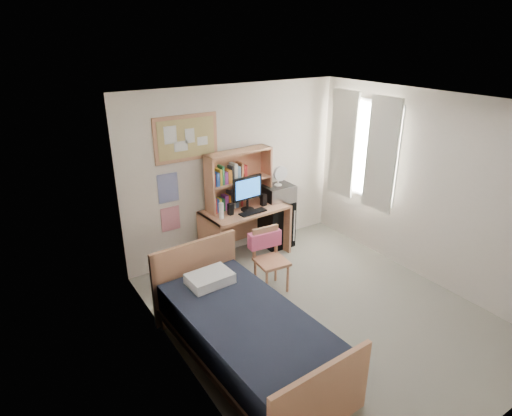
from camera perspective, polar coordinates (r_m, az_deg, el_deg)
floor at (r=5.61m, az=8.69°, el=-13.70°), size 3.60×4.20×0.02m
ceiling at (r=4.59m, az=10.63°, el=13.60°), size 3.60×4.20×0.02m
wall_back at (r=6.55m, az=-2.77°, el=4.88°), size 3.60×0.04×2.60m
wall_left at (r=4.07m, az=-9.80°, el=-6.98°), size 0.04×4.20×2.60m
wall_right at (r=6.25m, az=21.97°, el=2.34°), size 0.04×4.20×2.60m
window_unit at (r=6.84m, az=14.02°, el=7.63°), size 0.10×1.40×1.70m
curtain_left at (r=6.56m, az=16.35°, el=6.77°), size 0.04×0.55×1.70m
curtain_right at (r=7.09m, az=11.52°, el=8.36°), size 0.04×0.55×1.70m
bulletin_board at (r=6.03m, az=-9.30°, el=9.18°), size 0.94×0.03×0.64m
poster_wave at (r=6.11m, az=-11.67°, el=2.62°), size 0.30×0.01×0.42m
poster_japan at (r=6.28m, az=-11.33°, el=-1.42°), size 0.28×0.01×0.36m
desk at (r=6.58m, az=-1.42°, el=-3.36°), size 1.35×0.73×0.82m
desk_chair at (r=5.76m, az=2.09°, el=-7.09°), size 0.47×0.47×0.87m
mini_fridge at (r=6.98m, az=2.76°, el=-2.01°), size 0.46×0.46×0.77m
bed at (r=4.68m, az=-1.19°, el=-17.07°), size 1.19×2.22×0.60m
hutch at (r=6.38m, az=-2.27°, el=3.90°), size 1.07×0.33×0.86m
monitor at (r=6.27m, az=-1.16°, el=1.95°), size 0.49×0.07×0.52m
keyboard at (r=6.26m, az=-0.40°, el=-0.56°), size 0.44×0.16×0.02m
speaker_left at (r=6.18m, az=-3.42°, el=-0.16°), size 0.07×0.07×0.17m
speaker_right at (r=6.50m, az=1.01°, el=1.12°), size 0.08×0.08×0.19m
water_bottle at (r=6.05m, az=-4.64°, el=-0.39°), size 0.07×0.07×0.23m
hoodie at (r=5.81m, az=1.15°, el=-4.17°), size 0.47×0.18×0.22m
microwave at (r=6.77m, az=2.93°, el=1.95°), size 0.48×0.37×0.27m
desk_fan at (r=6.67m, az=2.98°, el=4.21°), size 0.24×0.24×0.29m
pillow at (r=5.00m, az=-6.18°, el=-9.33°), size 0.52×0.38×0.12m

